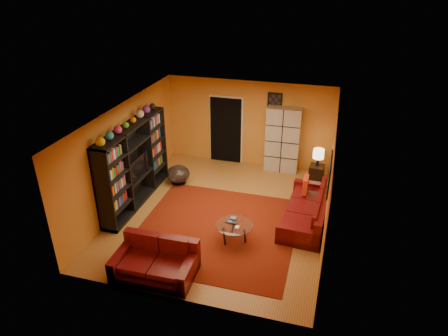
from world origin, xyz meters
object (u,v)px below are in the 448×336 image
(tv, at_px, (135,168))
(coffee_table, at_px, (234,226))
(sofa, at_px, (310,210))
(bowl_chair, at_px, (178,174))
(table_lamp, at_px, (318,154))
(loveseat, at_px, (156,260))
(side_table, at_px, (316,174))
(storage_cabinet, at_px, (283,140))
(entertainment_unit, at_px, (134,164))

(tv, height_order, coffee_table, tv)
(sofa, height_order, bowl_chair, sofa)
(table_lamp, bearing_deg, loveseat, -120.53)
(bowl_chair, distance_m, side_table, 3.92)
(loveseat, height_order, storage_cabinet, storage_cabinet)
(entertainment_unit, distance_m, sofa, 4.49)
(sofa, bearing_deg, table_lamp, 93.16)
(entertainment_unit, bearing_deg, side_table, 27.60)
(coffee_table, bearing_deg, table_lamp, 64.82)
(sofa, xyz_separation_m, table_lamp, (0.01, 2.05, 0.58))
(entertainment_unit, xyz_separation_m, table_lamp, (4.43, 2.31, -0.19))
(bowl_chair, bearing_deg, entertainment_unit, -120.69)
(tv, height_order, table_lamp, tv)
(tv, distance_m, sofa, 4.44)
(tv, bearing_deg, side_table, -61.36)
(table_lamp, bearing_deg, bowl_chair, -162.79)
(sofa, relative_size, loveseat, 1.51)
(loveseat, bearing_deg, entertainment_unit, 33.29)
(entertainment_unit, bearing_deg, tv, -56.69)
(tv, bearing_deg, loveseat, -145.80)
(entertainment_unit, xyz_separation_m, bowl_chair, (0.69, 1.16, -0.76))
(coffee_table, relative_size, table_lamp, 1.66)
(entertainment_unit, height_order, loveseat, entertainment_unit)
(tv, distance_m, coffee_table, 3.03)
(entertainment_unit, relative_size, loveseat, 1.86)
(loveseat, distance_m, storage_cabinet, 5.53)
(tv, bearing_deg, sofa, -85.50)
(entertainment_unit, xyz_separation_m, coffee_table, (2.87, -0.99, -0.67))
(bowl_chair, bearing_deg, storage_cabinet, 31.68)
(tv, bearing_deg, bowl_chair, -27.31)
(sofa, bearing_deg, tv, -172.06)
(sofa, relative_size, coffee_table, 2.88)
(bowl_chair, relative_size, table_lamp, 1.28)
(coffee_table, xyz_separation_m, bowl_chair, (-2.19, 2.15, -0.10))
(coffee_table, bearing_deg, side_table, 64.82)
(sofa, bearing_deg, storage_cabinet, 116.27)
(storage_cabinet, bearing_deg, entertainment_unit, -140.70)
(storage_cabinet, height_order, side_table, storage_cabinet)
(storage_cabinet, bearing_deg, sofa, -67.76)
(sofa, distance_m, loveseat, 3.86)
(sofa, bearing_deg, side_table, 93.16)
(sofa, height_order, coffee_table, sofa)
(entertainment_unit, height_order, bowl_chair, entertainment_unit)
(bowl_chair, bearing_deg, tv, -117.31)
(loveseat, distance_m, table_lamp, 5.52)
(entertainment_unit, xyz_separation_m, side_table, (4.43, 2.31, -0.80))
(side_table, bearing_deg, loveseat, -120.53)
(bowl_chair, bearing_deg, side_table, 17.21)
(loveseat, bearing_deg, table_lamp, -31.41)
(coffee_table, xyz_separation_m, storage_cabinet, (0.48, 3.79, 0.60))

